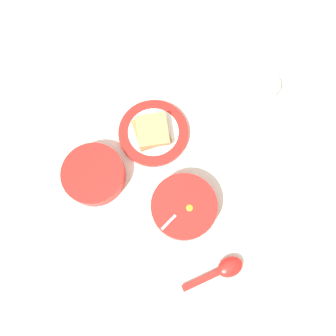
% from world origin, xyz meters
% --- Properties ---
extents(ground_plane, '(3.00, 3.00, 0.00)m').
position_xyz_m(ground_plane, '(0.00, 0.00, 0.00)').
color(ground_plane, beige).
extents(egg_bowl, '(0.17, 0.17, 0.08)m').
position_xyz_m(egg_bowl, '(-0.06, 0.11, 0.03)').
color(egg_bowl, red).
rests_on(egg_bowl, ground_plane).
extents(toast_plate, '(0.20, 0.20, 0.02)m').
position_xyz_m(toast_plate, '(0.05, -0.09, 0.01)').
color(toast_plate, red).
rests_on(toast_plate, ground_plane).
extents(toast_sandwich, '(0.12, 0.12, 0.03)m').
position_xyz_m(toast_sandwich, '(0.05, -0.09, 0.03)').
color(toast_sandwich, '#9E7042').
rests_on(toast_sandwich, toast_plate).
extents(soup_spoon, '(0.16, 0.11, 0.03)m').
position_xyz_m(soup_spoon, '(-0.19, 0.25, 0.01)').
color(soup_spoon, red).
rests_on(soup_spoon, ground_plane).
extents(congee_bowl, '(0.17, 0.17, 0.05)m').
position_xyz_m(congee_bowl, '(0.19, 0.05, 0.03)').
color(congee_bowl, red).
rests_on(congee_bowl, ground_plane).
extents(drinking_cup, '(0.07, 0.07, 0.07)m').
position_xyz_m(drinking_cup, '(-0.26, -0.26, 0.04)').
color(drinking_cup, silver).
rests_on(drinking_cup, ground_plane).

